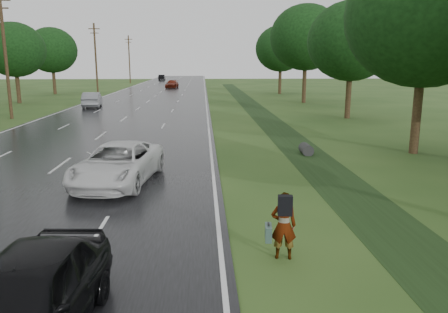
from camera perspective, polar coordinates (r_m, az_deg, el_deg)
road at (r=56.71m, az=-9.30°, el=7.54°), size 14.00×180.00×0.04m
edge_stripe_east at (r=56.35m, az=-2.40°, el=7.68°), size 0.12×180.00×0.01m
edge_stripe_west at (r=57.85m, az=-16.01°, el=7.34°), size 0.12×180.00×0.01m
center_line at (r=56.71m, az=-9.30°, el=7.56°), size 0.12×180.00×0.01m
drainage_ditch at (r=30.65m, az=6.93°, el=3.74°), size 2.20×120.00×0.56m
utility_pole_mid at (r=39.38m, az=-26.68°, el=11.96°), size 1.60×0.26×10.00m
utility_pole_far at (r=67.98m, az=-16.41°, el=12.34°), size 1.60×0.26×10.00m
utility_pole_distant at (r=97.42m, az=-12.27°, el=12.38°), size 1.60×0.26×10.00m
tree_east_b at (r=23.80m, az=24.88°, el=16.35°), size 7.60×7.60×10.11m
tree_east_c at (r=37.15m, az=16.33°, el=14.26°), size 7.00×7.00×9.29m
tree_east_d at (r=50.56m, az=10.67°, el=15.03°), size 8.00×8.00×10.76m
tree_east_f at (r=64.18m, az=7.43°, el=13.80°), size 7.20×7.20×9.62m
tree_west_d at (r=54.23m, az=-25.71°, el=12.45°), size 6.60×6.60×8.80m
tree_west_f at (r=67.59m, az=-21.59°, el=12.79°), size 7.00×7.00×9.29m
pedestrian at (r=10.33m, az=7.69°, el=-8.82°), size 0.75×0.71×1.62m
white_pickup at (r=16.91m, az=-13.68°, el=-0.90°), size 3.24×5.67×1.49m
dark_sedan at (r=7.94m, az=-24.55°, el=-16.76°), size 2.13×4.72×1.57m
silver_sedan at (r=46.35m, az=-16.85°, el=7.12°), size 2.18×4.75×1.51m
far_car_red at (r=78.11m, az=-6.81°, el=9.37°), size 2.34×4.79×1.34m
far_car_dark at (r=111.67m, az=-8.12°, el=10.19°), size 1.47×4.15×1.36m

